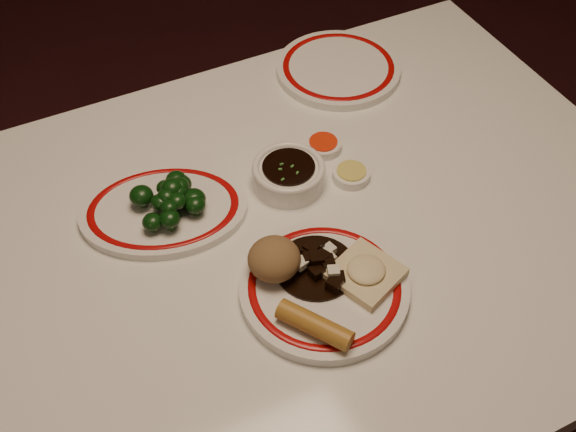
# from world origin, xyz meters

# --- Properties ---
(dining_table) EXTENTS (1.20, 0.90, 0.75)m
(dining_table) POSITION_xyz_m (0.00, 0.00, 0.66)
(dining_table) COLOR white
(dining_table) RESTS_ON ground
(main_plate) EXTENTS (0.30, 0.30, 0.02)m
(main_plate) POSITION_xyz_m (-0.03, -0.13, 0.76)
(main_plate) COLOR white
(main_plate) RESTS_ON dining_table
(rice_mound) EXTENTS (0.08, 0.08, 0.06)m
(rice_mound) POSITION_xyz_m (-0.08, -0.07, 0.80)
(rice_mound) COLOR olive
(rice_mound) RESTS_ON main_plate
(spring_roll) EXTENTS (0.09, 0.11, 0.03)m
(spring_roll) POSITION_xyz_m (-0.08, -0.19, 0.78)
(spring_roll) COLOR #AD782A
(spring_roll) RESTS_ON main_plate
(fried_wonton) EXTENTS (0.12, 0.12, 0.03)m
(fried_wonton) POSITION_xyz_m (0.04, -0.14, 0.78)
(fried_wonton) COLOR beige
(fried_wonton) RESTS_ON main_plate
(stirfry_heap) EXTENTS (0.12, 0.12, 0.03)m
(stirfry_heap) POSITION_xyz_m (-0.02, -0.09, 0.78)
(stirfry_heap) COLOR black
(stirfry_heap) RESTS_ON main_plate
(broccoli_plate) EXTENTS (0.32, 0.30, 0.02)m
(broccoli_plate) POSITION_xyz_m (-0.18, 0.13, 0.76)
(broccoli_plate) COLOR white
(broccoli_plate) RESTS_ON dining_table
(broccoli_pile) EXTENTS (0.11, 0.11, 0.05)m
(broccoli_pile) POSITION_xyz_m (-0.17, 0.12, 0.79)
(broccoli_pile) COLOR #23471C
(broccoli_pile) RESTS_ON broccoli_plate
(soy_bowl) EXTENTS (0.12, 0.12, 0.04)m
(soy_bowl) POSITION_xyz_m (0.03, 0.10, 0.77)
(soy_bowl) COLOR white
(soy_bowl) RESTS_ON dining_table
(sweet_sour_dish) EXTENTS (0.06, 0.06, 0.02)m
(sweet_sour_dish) POSITION_xyz_m (0.12, 0.15, 0.76)
(sweet_sour_dish) COLOR white
(sweet_sour_dish) RESTS_ON dining_table
(mustard_dish) EXTENTS (0.06, 0.06, 0.02)m
(mustard_dish) POSITION_xyz_m (0.13, 0.06, 0.76)
(mustard_dish) COLOR white
(mustard_dish) RESTS_ON dining_table
(far_plate) EXTENTS (0.26, 0.26, 0.02)m
(far_plate) POSITION_xyz_m (0.25, 0.33, 0.76)
(far_plate) COLOR white
(far_plate) RESTS_ON dining_table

